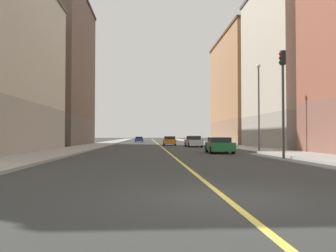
{
  "coord_description": "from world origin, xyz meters",
  "views": [
    {
      "loc": [
        -1.82,
        -7.81,
        1.47
      ],
      "look_at": [
        0.78,
        34.13,
        2.65
      ],
      "focal_mm": 35.94,
      "sensor_mm": 36.0,
      "label": 1
    }
  ],
  "objects_px": {
    "building_left_far": "(248,90)",
    "car_orange": "(170,141)",
    "car_blue": "(139,139)",
    "car_green": "(219,145)",
    "building_right_midblock": "(54,70)",
    "car_silver": "(194,142)",
    "traffic_light_left_near": "(283,90)",
    "street_lamp_left_near": "(259,98)",
    "building_left_mid": "(299,65)"
  },
  "relations": [
    {
      "from": "car_orange",
      "to": "street_lamp_left_near",
      "type": "bearing_deg",
      "value": -73.8
    },
    {
      "from": "building_left_far",
      "to": "car_orange",
      "type": "distance_m",
      "value": 18.32
    },
    {
      "from": "traffic_light_left_near",
      "to": "car_green",
      "type": "bearing_deg",
      "value": 110.47
    },
    {
      "from": "building_right_midblock",
      "to": "car_silver",
      "type": "relative_size",
      "value": 4.85
    },
    {
      "from": "car_green",
      "to": "car_silver",
      "type": "relative_size",
      "value": 0.88
    },
    {
      "from": "street_lamp_left_near",
      "to": "car_green",
      "type": "relative_size",
      "value": 1.85
    },
    {
      "from": "car_silver",
      "to": "building_left_far",
      "type": "bearing_deg",
      "value": 51.36
    },
    {
      "from": "car_orange",
      "to": "car_silver",
      "type": "height_order",
      "value": "car_silver"
    },
    {
      "from": "street_lamp_left_near",
      "to": "car_orange",
      "type": "distance_m",
      "value": 22.89
    },
    {
      "from": "traffic_light_left_near",
      "to": "car_green",
      "type": "xyz_separation_m",
      "value": [
        -2.59,
        6.93,
        -3.73
      ]
    },
    {
      "from": "car_blue",
      "to": "car_green",
      "type": "height_order",
      "value": "car_green"
    },
    {
      "from": "traffic_light_left_near",
      "to": "car_silver",
      "type": "bearing_deg",
      "value": 96.8
    },
    {
      "from": "building_right_midblock",
      "to": "traffic_light_left_near",
      "type": "xyz_separation_m",
      "value": [
        22.54,
        -29.99,
        -6.82
      ]
    },
    {
      "from": "car_green",
      "to": "car_orange",
      "type": "bearing_deg",
      "value": 96.86
    },
    {
      "from": "car_green",
      "to": "building_left_mid",
      "type": "bearing_deg",
      "value": 41.19
    },
    {
      "from": "car_blue",
      "to": "car_silver",
      "type": "xyz_separation_m",
      "value": [
        7.78,
        -32.23,
        0.09
      ]
    },
    {
      "from": "building_right_midblock",
      "to": "car_orange",
      "type": "distance_m",
      "value": 20.25
    },
    {
      "from": "street_lamp_left_near",
      "to": "traffic_light_left_near",
      "type": "bearing_deg",
      "value": -97.61
    },
    {
      "from": "building_left_mid",
      "to": "car_blue",
      "type": "height_order",
      "value": "building_left_mid"
    },
    {
      "from": "street_lamp_left_near",
      "to": "car_orange",
      "type": "bearing_deg",
      "value": 106.2
    },
    {
      "from": "traffic_light_left_near",
      "to": "street_lamp_left_near",
      "type": "distance_m",
      "value": 7.67
    },
    {
      "from": "building_left_mid",
      "to": "car_blue",
      "type": "distance_m",
      "value": 43.04
    },
    {
      "from": "car_blue",
      "to": "car_orange",
      "type": "distance_m",
      "value": 25.68
    },
    {
      "from": "traffic_light_left_near",
      "to": "car_silver",
      "type": "distance_m",
      "value": 22.63
    },
    {
      "from": "traffic_light_left_near",
      "to": "building_right_midblock",
      "type": "bearing_deg",
      "value": 126.92
    },
    {
      "from": "building_left_far",
      "to": "traffic_light_left_near",
      "type": "relative_size",
      "value": 3.09
    },
    {
      "from": "building_right_midblock",
      "to": "car_silver",
      "type": "height_order",
      "value": "building_right_midblock"
    },
    {
      "from": "building_right_midblock",
      "to": "car_silver",
      "type": "distance_m",
      "value": 23.83
    },
    {
      "from": "traffic_light_left_near",
      "to": "car_blue",
      "type": "relative_size",
      "value": 1.59
    },
    {
      "from": "building_left_far",
      "to": "car_blue",
      "type": "xyz_separation_m",
      "value": [
        -19.41,
        17.68,
        -8.81
      ]
    },
    {
      "from": "traffic_light_left_near",
      "to": "car_blue",
      "type": "height_order",
      "value": "traffic_light_left_near"
    },
    {
      "from": "traffic_light_left_near",
      "to": "car_blue",
      "type": "distance_m",
      "value": 55.52
    },
    {
      "from": "building_right_midblock",
      "to": "car_green",
      "type": "height_order",
      "value": "building_right_midblock"
    },
    {
      "from": "traffic_light_left_near",
      "to": "car_orange",
      "type": "height_order",
      "value": "traffic_light_left_near"
    },
    {
      "from": "building_left_mid",
      "to": "street_lamp_left_near",
      "type": "height_order",
      "value": "building_left_mid"
    },
    {
      "from": "car_orange",
      "to": "car_silver",
      "type": "xyz_separation_m",
      "value": [
        2.63,
        -7.07,
        0.02
      ]
    },
    {
      "from": "car_orange",
      "to": "car_green",
      "type": "bearing_deg",
      "value": -83.14
    },
    {
      "from": "car_orange",
      "to": "car_silver",
      "type": "relative_size",
      "value": 0.88
    },
    {
      "from": "building_left_far",
      "to": "traffic_light_left_near",
      "type": "xyz_separation_m",
      "value": [
        -8.98,
        -36.72,
        -5.02
      ]
    },
    {
      "from": "car_orange",
      "to": "car_silver",
      "type": "bearing_deg",
      "value": -69.62
    },
    {
      "from": "building_left_far",
      "to": "street_lamp_left_near",
      "type": "height_order",
      "value": "building_left_far"
    },
    {
      "from": "building_left_mid",
      "to": "car_silver",
      "type": "height_order",
      "value": "building_left_mid"
    },
    {
      "from": "building_right_midblock",
      "to": "car_blue",
      "type": "relative_size",
      "value": 5.2
    },
    {
      "from": "building_right_midblock",
      "to": "traffic_light_left_near",
      "type": "height_order",
      "value": "building_right_midblock"
    },
    {
      "from": "car_blue",
      "to": "car_green",
      "type": "xyz_separation_m",
      "value": [
        7.84,
        -47.47,
        0.06
      ]
    },
    {
      "from": "building_left_mid",
      "to": "car_silver",
      "type": "bearing_deg",
      "value": 156.27
    },
    {
      "from": "car_blue",
      "to": "car_silver",
      "type": "distance_m",
      "value": 33.15
    },
    {
      "from": "building_right_midblock",
      "to": "car_silver",
      "type": "xyz_separation_m",
      "value": [
        19.89,
        -7.82,
        -10.53
      ]
    },
    {
      "from": "building_left_far",
      "to": "building_right_midblock",
      "type": "height_order",
      "value": "building_right_midblock"
    },
    {
      "from": "traffic_light_left_near",
      "to": "car_green",
      "type": "height_order",
      "value": "traffic_light_left_near"
    }
  ]
}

